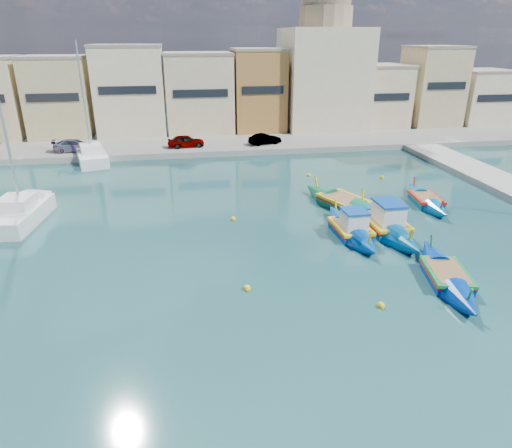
{
  "coord_description": "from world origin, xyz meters",
  "views": [
    {
      "loc": [
        -8.38,
        -18.5,
        11.66
      ],
      "look_at": [
        -4.28,
        6.0,
        1.4
      ],
      "focal_mm": 32.0,
      "sensor_mm": 36.0,
      "label": 1
    }
  ],
  "objects_px": {
    "luzzu_green": "(343,204)",
    "luzzu_cyan_mid": "(426,201)",
    "church_block": "(323,64)",
    "yacht_midnorth": "(31,207)",
    "luzzu_blue_south": "(446,277)",
    "luzzu_blue_cabin": "(351,230)",
    "luzzu_turquoise_cabin": "(383,224)",
    "yacht_north": "(90,153)"
  },
  "relations": [
    {
      "from": "luzzu_blue_south",
      "to": "church_block",
      "type": "bearing_deg",
      "value": 82.31
    },
    {
      "from": "yacht_midnorth",
      "to": "luzzu_turquoise_cabin",
      "type": "bearing_deg",
      "value": -16.44
    },
    {
      "from": "luzzu_green",
      "to": "yacht_north",
      "type": "bearing_deg",
      "value": 138.44
    },
    {
      "from": "yacht_midnorth",
      "to": "church_block",
      "type": "bearing_deg",
      "value": 41.77
    },
    {
      "from": "luzzu_blue_south",
      "to": "yacht_midnorth",
      "type": "xyz_separation_m",
      "value": [
        -23.73,
        13.86,
        0.25
      ]
    },
    {
      "from": "luzzu_cyan_mid",
      "to": "luzzu_blue_cabin",
      "type": "bearing_deg",
      "value": -149.12
    },
    {
      "from": "church_block",
      "to": "luzzu_cyan_mid",
      "type": "xyz_separation_m",
      "value": [
        -0.53,
        -28.86,
        -8.17
      ]
    },
    {
      "from": "luzzu_blue_cabin",
      "to": "luzzu_green",
      "type": "bearing_deg",
      "value": 75.85
    },
    {
      "from": "church_block",
      "to": "yacht_midnorth",
      "type": "bearing_deg",
      "value": -138.23
    },
    {
      "from": "church_block",
      "to": "luzzu_turquoise_cabin",
      "type": "relative_size",
      "value": 1.92
    },
    {
      "from": "yacht_north",
      "to": "luzzu_turquoise_cabin",
      "type": "bearing_deg",
      "value": -46.05
    },
    {
      "from": "luzzu_cyan_mid",
      "to": "yacht_north",
      "type": "xyz_separation_m",
      "value": [
        -27.09,
        18.68,
        0.25
      ]
    },
    {
      "from": "luzzu_turquoise_cabin",
      "to": "luzzu_cyan_mid",
      "type": "distance_m",
      "value": 6.58
    },
    {
      "from": "yacht_north",
      "to": "church_block",
      "type": "bearing_deg",
      "value": 20.24
    },
    {
      "from": "luzzu_cyan_mid",
      "to": "luzzu_blue_south",
      "type": "relative_size",
      "value": 0.93
    },
    {
      "from": "church_block",
      "to": "luzzu_blue_cabin",
      "type": "relative_size",
      "value": 2.42
    },
    {
      "from": "luzzu_cyan_mid",
      "to": "luzzu_blue_south",
      "type": "bearing_deg",
      "value": -113.79
    },
    {
      "from": "luzzu_green",
      "to": "luzzu_cyan_mid",
      "type": "bearing_deg",
      "value": -2.75
    },
    {
      "from": "church_block",
      "to": "luzzu_cyan_mid",
      "type": "relative_size",
      "value": 2.48
    },
    {
      "from": "luzzu_turquoise_cabin",
      "to": "yacht_midnorth",
      "type": "height_order",
      "value": "yacht_midnorth"
    },
    {
      "from": "luzzu_blue_cabin",
      "to": "luzzu_cyan_mid",
      "type": "relative_size",
      "value": 1.03
    },
    {
      "from": "yacht_midnorth",
      "to": "luzzu_blue_cabin",
      "type": "bearing_deg",
      "value": -19.42
    },
    {
      "from": "luzzu_turquoise_cabin",
      "to": "yacht_midnorth",
      "type": "xyz_separation_m",
      "value": [
        -23.4,
        6.9,
        0.11
      ]
    },
    {
      "from": "yacht_north",
      "to": "luzzu_cyan_mid",
      "type": "bearing_deg",
      "value": -34.58
    },
    {
      "from": "yacht_north",
      "to": "yacht_midnorth",
      "type": "relative_size",
      "value": 0.99
    },
    {
      "from": "luzzu_blue_cabin",
      "to": "luzzu_cyan_mid",
      "type": "height_order",
      "value": "luzzu_blue_cabin"
    },
    {
      "from": "yacht_north",
      "to": "yacht_midnorth",
      "type": "height_order",
      "value": "yacht_midnorth"
    },
    {
      "from": "luzzu_turquoise_cabin",
      "to": "luzzu_cyan_mid",
      "type": "relative_size",
      "value": 1.29
    },
    {
      "from": "luzzu_blue_cabin",
      "to": "luzzu_cyan_mid",
      "type": "distance_m",
      "value": 8.85
    },
    {
      "from": "luzzu_turquoise_cabin",
      "to": "yacht_midnorth",
      "type": "distance_m",
      "value": 24.4
    },
    {
      "from": "luzzu_turquoise_cabin",
      "to": "luzzu_blue_cabin",
      "type": "bearing_deg",
      "value": -168.39
    },
    {
      "from": "luzzu_blue_south",
      "to": "yacht_north",
      "type": "relative_size",
      "value": 0.67
    },
    {
      "from": "church_block",
      "to": "luzzu_blue_cabin",
      "type": "distance_m",
      "value": 35.31
    },
    {
      "from": "church_block",
      "to": "luzzu_blue_south",
      "type": "bearing_deg",
      "value": -97.69
    },
    {
      "from": "luzzu_blue_cabin",
      "to": "luzzu_blue_south",
      "type": "bearing_deg",
      "value": -67.0
    },
    {
      "from": "luzzu_turquoise_cabin",
      "to": "church_block",
      "type": "bearing_deg",
      "value": 80.15
    },
    {
      "from": "luzzu_cyan_mid",
      "to": "yacht_north",
      "type": "relative_size",
      "value": 0.63
    },
    {
      "from": "luzzu_blue_cabin",
      "to": "church_block",
      "type": "bearing_deg",
      "value": 76.33
    },
    {
      "from": "luzzu_turquoise_cabin",
      "to": "luzzu_green",
      "type": "height_order",
      "value": "luzzu_turquoise_cabin"
    },
    {
      "from": "luzzu_turquoise_cabin",
      "to": "luzzu_blue_south",
      "type": "relative_size",
      "value": 1.21
    },
    {
      "from": "luzzu_green",
      "to": "yacht_midnorth",
      "type": "height_order",
      "value": "yacht_midnorth"
    },
    {
      "from": "church_block",
      "to": "luzzu_turquoise_cabin",
      "type": "height_order",
      "value": "church_block"
    }
  ]
}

